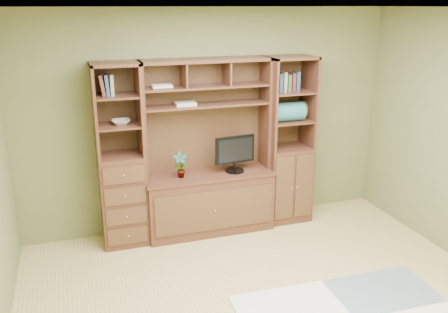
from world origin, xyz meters
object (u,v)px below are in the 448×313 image
object	(u,v)px
right_tower	(288,141)
monitor	(235,147)
center_hutch	(209,149)
left_tower	(120,157)

from	to	relation	value
right_tower	monitor	bearing A→B (deg)	-174.00
right_tower	monitor	distance (m)	0.72
monitor	right_tower	bearing A→B (deg)	-0.21
center_hutch	right_tower	distance (m)	1.03
monitor	center_hutch	bearing A→B (deg)	167.38
center_hutch	right_tower	world-z (taller)	same
center_hutch	monitor	distance (m)	0.31
center_hutch	right_tower	bearing A→B (deg)	2.23
left_tower	right_tower	xyz separation A→B (m)	(2.02, 0.00, 0.00)
right_tower	monitor	xyz separation A→B (m)	(-0.71, -0.07, 0.00)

